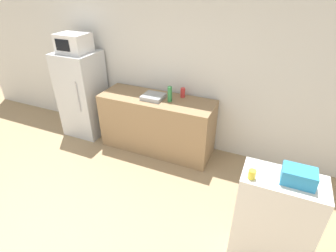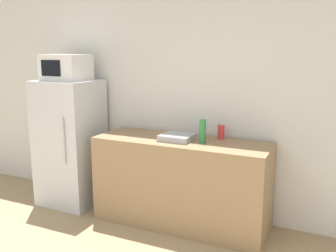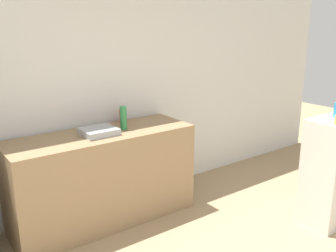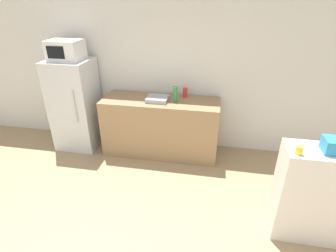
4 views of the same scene
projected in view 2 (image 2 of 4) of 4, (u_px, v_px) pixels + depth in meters
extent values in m
cube|color=silver|center=(176.00, 99.00, 4.24)|extent=(8.00, 0.06, 2.60)
cube|color=silver|center=(70.00, 142.00, 4.51)|extent=(0.68, 0.62, 1.50)
cylinder|color=#B7B7BC|center=(64.00, 141.00, 4.12)|extent=(0.02, 0.02, 0.52)
cube|color=white|center=(66.00, 67.00, 4.33)|extent=(0.49, 0.40, 0.30)
cube|color=black|center=(51.00, 68.00, 4.17)|extent=(0.27, 0.01, 0.18)
cube|color=#937551|center=(181.00, 182.00, 3.98)|extent=(1.84, 0.63, 0.93)
cube|color=#9EA3A8|center=(177.00, 137.00, 3.87)|extent=(0.32, 0.30, 0.06)
cylinder|color=#2D7F42|center=(203.00, 131.00, 3.74)|extent=(0.07, 0.07, 0.24)
cylinder|color=red|center=(221.00, 132.00, 3.91)|extent=(0.07, 0.07, 0.15)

